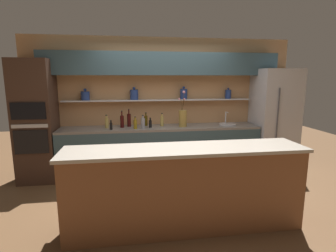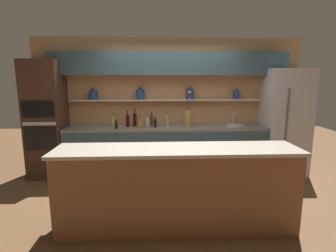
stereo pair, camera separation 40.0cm
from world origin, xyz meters
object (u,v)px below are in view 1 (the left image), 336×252
(bottle_oil_1, at_px, (135,124))
(bottle_wine_6, at_px, (122,121))
(bottle_spirit_3, at_px, (162,121))
(refrigerator, at_px, (274,120))
(flower_vase, at_px, (183,118))
(sink_fixture, at_px, (228,124))
(bottle_wine_5, at_px, (129,120))
(oven_tower, at_px, (36,121))
(bottle_sauce_2, at_px, (150,123))
(bottle_sauce_4, at_px, (111,126))
(bottle_oil_0, at_px, (146,120))
(bottle_spirit_8, at_px, (143,123))
(bottle_spirit_7, at_px, (107,123))

(bottle_oil_1, xyz_separation_m, bottle_wine_6, (-0.24, 0.16, 0.03))
(bottle_spirit_3, xyz_separation_m, bottle_wine_6, (-0.75, -0.05, 0.02))
(refrigerator, height_order, flower_vase, refrigerator)
(flower_vase, distance_m, sink_fixture, 0.93)
(bottle_oil_1, bearing_deg, bottle_wine_5, 113.66)
(oven_tower, distance_m, bottle_oil_1, 1.74)
(bottle_oil_1, relative_size, bottle_sauce_2, 1.21)
(flower_vase, bearing_deg, bottle_sauce_4, -175.21)
(flower_vase, xyz_separation_m, sink_fixture, (0.92, 0.06, -0.15))
(bottle_sauce_2, bearing_deg, bottle_wine_6, 171.43)
(flower_vase, height_order, bottle_oil_0, flower_vase)
(bottle_oil_0, distance_m, bottle_wine_6, 0.47)
(oven_tower, bearing_deg, bottle_wine_6, 0.84)
(bottle_oil_0, xyz_separation_m, bottle_spirit_8, (-0.07, -0.27, -0.00))
(flower_vase, bearing_deg, bottle_wine_5, 170.88)
(bottle_spirit_3, height_order, bottle_wine_5, bottle_wine_5)
(oven_tower, bearing_deg, bottle_sauce_4, -6.98)
(bottle_wine_6, distance_m, bottle_spirit_8, 0.40)
(bottle_oil_0, distance_m, bottle_spirit_7, 0.74)
(bottle_oil_0, bearing_deg, bottle_sauce_2, -71.36)
(oven_tower, relative_size, bottle_wine_6, 6.80)
(sink_fixture, relative_size, bottle_spirit_3, 1.34)
(bottle_sauce_4, bearing_deg, bottle_wine_5, 40.52)
(bottle_spirit_3, xyz_separation_m, bottle_sauce_4, (-0.94, -0.23, -0.03))
(bottle_wine_5, bearing_deg, oven_tower, -175.99)
(refrigerator, relative_size, bottle_sauce_2, 10.75)
(bottle_oil_1, xyz_separation_m, bottle_spirit_7, (-0.52, 0.16, 0.01))
(bottle_oil_0, relative_size, bottle_sauce_2, 1.38)
(oven_tower, height_order, bottle_spirit_3, oven_tower)
(bottle_wine_6, xyz_separation_m, bottle_spirit_7, (-0.28, 0.00, -0.02))
(sink_fixture, height_order, bottle_oil_0, bottle_oil_0)
(sink_fixture, bearing_deg, oven_tower, -179.82)
(bottle_spirit_3, relative_size, bottle_spirit_8, 1.01)
(oven_tower, bearing_deg, bottle_oil_1, -4.62)
(bottle_oil_1, distance_m, bottle_wine_6, 0.29)
(refrigerator, xyz_separation_m, bottle_oil_1, (-2.76, -0.10, 0.01))
(bottle_spirit_7, bearing_deg, bottle_wine_6, -0.11)
(bottle_spirit_8, bearing_deg, refrigerator, 1.81)
(flower_vase, distance_m, bottle_spirit_7, 1.42)
(bottle_oil_1, height_order, bottle_wine_5, bottle_wine_5)
(oven_tower, relative_size, flower_vase, 3.18)
(sink_fixture, distance_m, bottle_wine_6, 2.05)
(sink_fixture, bearing_deg, bottle_spirit_8, -175.52)
(bottle_spirit_3, bearing_deg, bottle_oil_1, -157.29)
(sink_fixture, relative_size, bottle_sauce_4, 1.94)
(sink_fixture, distance_m, bottle_spirit_3, 1.30)
(bottle_sauce_2, height_order, bottle_wine_6, bottle_wine_6)
(bottle_wine_5, bearing_deg, sink_fixture, -3.04)
(flower_vase, xyz_separation_m, bottle_oil_0, (-0.69, 0.20, -0.07))
(bottle_sauce_4, bearing_deg, sink_fixture, 4.36)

